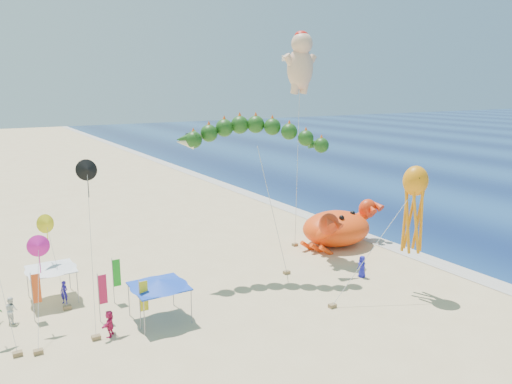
# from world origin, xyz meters

# --- Properties ---
(ground) EXTENTS (320.00, 320.00, 0.00)m
(ground) POSITION_xyz_m (0.00, 0.00, 0.00)
(ground) COLOR #D1B784
(ground) RESTS_ON ground
(foam_strip) EXTENTS (320.00, 320.00, 0.00)m
(foam_strip) POSITION_xyz_m (12.00, 0.00, 0.01)
(foam_strip) COLOR silver
(foam_strip) RESTS_ON ground
(crab_inflatable) EXTENTS (8.90, 7.29, 3.90)m
(crab_inflatable) POSITION_xyz_m (7.96, 4.03, 1.72)
(crab_inflatable) COLOR #FF440D
(crab_inflatable) RESTS_ON ground
(dragon_kite) EXTENTS (11.57, 5.75, 11.88)m
(dragon_kite) POSITION_xyz_m (-2.16, 1.84, 10.61)
(dragon_kite) COLOR #163F11
(dragon_kite) RESTS_ON ground
(cherub_kite) EXTENTS (2.35, 2.09, 18.98)m
(cherub_kite) POSITION_xyz_m (4.36, 5.28, 16.52)
(cherub_kite) COLOR #E7B18D
(cherub_kite) RESTS_ON ground
(octopus_kite) EXTENTS (7.66, 1.64, 9.13)m
(octopus_kite) POSITION_xyz_m (5.51, -6.83, 6.54)
(octopus_kite) COLOR orange
(octopus_kite) RESTS_ON ground
(canopy_blue) EXTENTS (3.58, 3.58, 2.71)m
(canopy_blue) POSITION_xyz_m (-11.42, -1.91, 2.44)
(canopy_blue) COLOR gray
(canopy_blue) RESTS_ON ground
(canopy_white) EXTENTS (3.34, 3.34, 2.71)m
(canopy_white) POSITION_xyz_m (-16.73, 4.71, 2.44)
(canopy_white) COLOR gray
(canopy_white) RESTS_ON ground
(feather_flags) EXTENTS (5.94, 4.68, 3.20)m
(feather_flags) POSITION_xyz_m (-14.57, 0.30, 2.01)
(feather_flags) COLOR gray
(feather_flags) RESTS_ON ground
(beachgoers) EXTENTS (25.87, 7.55, 1.71)m
(beachgoers) POSITION_xyz_m (-13.77, 0.38, 0.82)
(beachgoers) COLOR white
(beachgoers) RESTS_ON ground
(small_kites) EXTENTS (7.08, 8.17, 10.22)m
(small_kites) POSITION_xyz_m (-17.37, 1.72, 6.28)
(small_kites) COLOR black
(small_kites) RESTS_ON ground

